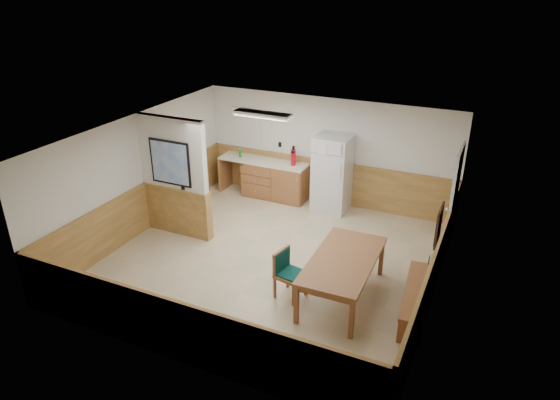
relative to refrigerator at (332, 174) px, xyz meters
The scene contains 20 objects.
ground 2.79m from the refrigerator, 95.76° to the right, with size 6.00×6.00×0.00m, color tan.
ceiling 3.10m from the refrigerator, 95.76° to the right, with size 6.00×6.00×0.02m, color silver.
back_wall 0.59m from the refrigerator, 125.65° to the left, with size 6.00×0.02×2.50m, color silver.
right_wall 3.81m from the refrigerator, 43.88° to the right, with size 0.02×6.00×2.50m, color silver.
left_wall 4.21m from the refrigerator, 141.15° to the right, with size 0.02×6.00×2.50m, color silver.
wainscot_back 0.58m from the refrigerator, 127.17° to the left, with size 6.00×0.04×1.00m, color tan.
wainscot_right 3.80m from the refrigerator, 44.09° to the right, with size 0.04×6.00×1.00m, color tan.
wainscot_left 4.19m from the refrigerator, 140.98° to the right, with size 0.04×6.00×1.00m, color tan.
partition_wall 3.52m from the refrigerator, 135.93° to the right, with size 1.50×0.20×2.50m.
kitchen_counter 1.53m from the refrigerator, behind, with size 2.20×0.61×1.00m.
exterior_door 2.80m from the refrigerator, 15.13° to the right, with size 0.07×1.02×2.15m.
kitchen_window 2.48m from the refrigerator, behind, with size 0.80×0.04×1.00m.
wall_painting 4.04m from the refrigerator, 47.33° to the right, with size 0.04×0.50×0.60m.
fluorescent_fixture 2.32m from the refrigerator, 128.70° to the right, with size 1.20×0.30×0.09m.
refrigerator is the anchor object (origin of this frame).
dining_table 3.46m from the refrigerator, 67.43° to the right, with size 1.04×2.03×0.75m.
dining_bench 4.03m from the refrigerator, 50.66° to the right, with size 0.52×1.74×0.45m.
dining_chair 3.56m from the refrigerator, 82.74° to the right, with size 0.68×0.52×0.85m.
fire_extinguisher 1.02m from the refrigerator, behind, with size 0.13×0.13×0.47m.
soap_bottle 2.39m from the refrigerator, behind, with size 0.06×0.06×0.19m, color #188527.
Camera 1 is at (3.59, -7.35, 5.05)m, focal length 32.00 mm.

